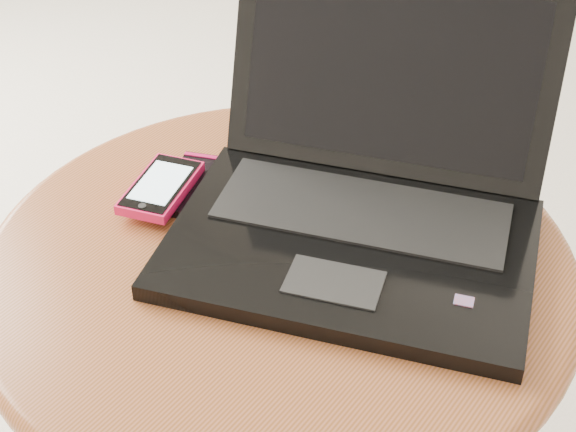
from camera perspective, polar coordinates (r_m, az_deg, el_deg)
The scene contains 4 objects.
table at distance 1.02m, azimuth -0.62°, elevation -7.25°, with size 0.66×0.66×0.53m.
laptop at distance 0.96m, azimuth 4.96°, elevation 1.41°, with size 0.48×0.46×0.25m.
phone_black at distance 1.04m, azimuth -6.22°, elevation 2.06°, with size 0.10×0.14×0.01m.
phone_pink at distance 1.02m, azimuth -8.42°, elevation 1.91°, with size 0.09×0.13×0.01m.
Camera 1 is at (0.53, -0.47, 1.13)m, focal length 53.60 mm.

